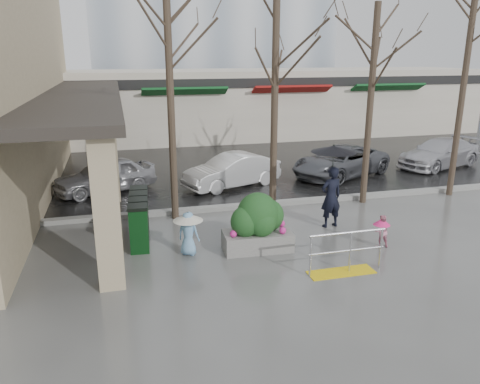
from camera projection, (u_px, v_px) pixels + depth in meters
name	position (u px, v px, depth m)	size (l,w,h in m)	color
ground	(273.00, 258.00, 11.80)	(120.00, 120.00, 0.00)	#51514F
street_asphalt	(171.00, 128.00, 32.20)	(120.00, 36.00, 0.01)	black
curb	(234.00, 207.00, 15.49)	(120.00, 0.30, 0.15)	gray
canopy_slab	(80.00, 91.00, 17.02)	(2.80, 18.00, 0.25)	#2D2823
pillar_front	(107.00, 211.00, 9.89)	(0.55, 0.55, 3.50)	tan
pillar_back	(109.00, 151.00, 15.92)	(0.55, 0.55, 3.50)	tan
storefront_row	(211.00, 104.00, 28.38)	(34.00, 6.74, 4.00)	beige
handrail	(344.00, 258.00, 10.91)	(1.90, 0.50, 1.03)	yellow
tree_west	(168.00, 49.00, 13.21)	(3.20, 3.20, 6.80)	#382B21
tree_midwest	(276.00, 44.00, 13.94)	(3.20, 3.20, 7.00)	#382B21
tree_mideast	(374.00, 56.00, 14.85)	(3.20, 3.20, 6.50)	#382B21
tree_east	(470.00, 40.00, 15.55)	(3.20, 3.20, 7.20)	#382B21
woman	(332.00, 180.00, 13.54)	(1.30, 1.30, 2.48)	black
child_pink	(381.00, 229.00, 12.34)	(0.45, 0.45, 0.89)	pink
child_blue	(188.00, 228.00, 11.81)	(0.76, 0.76, 1.14)	#79ACD7
planter	(258.00, 223.00, 12.11)	(1.82, 1.05, 1.55)	slate
news_boxes	(139.00, 217.00, 12.84)	(0.65, 2.27, 1.25)	#0D3914
car_a	(105.00, 175.00, 17.27)	(1.49, 3.70, 1.26)	#A2A2A7
car_b	(232.00, 171.00, 17.93)	(1.33, 3.82, 1.26)	white
car_c	(341.00, 161.00, 19.48)	(2.09, 4.53, 1.26)	#595B60
car_d	(439.00, 153.00, 21.10)	(1.77, 4.34, 1.26)	silver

